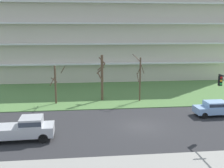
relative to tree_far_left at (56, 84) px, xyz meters
The scene contains 9 objects.
ground 12.89m from the tree_far_left, 45.53° to the right, with size 160.00×160.00×0.00m, color #2D2D30.
sidewalk_curb_near 19.34m from the tree_far_left, 62.52° to the right, with size 80.00×4.00×0.15m, color #99968E.
grass_lawn_strip 10.47m from the tree_far_left, 29.39° to the left, with size 80.00×16.00×0.08m, color #547F42.
apartment_building 23.09m from the tree_far_left, 66.08° to the left, with size 41.40×14.88×20.21m.
tree_far_left is the anchor object (origin of this frame).
tree_left 5.87m from the tree_far_left, 10.31° to the left, with size 1.19×1.32×5.93m.
tree_center 10.51m from the tree_far_left, ahead, with size 1.55×1.38×6.10m.
pickup_silver_near_left 11.23m from the tree_far_left, 98.41° to the right, with size 5.47×2.20×1.95m.
sedan_blue_center_left 18.61m from the tree_far_left, 20.58° to the right, with size 4.41×1.82×1.57m.
Camera 1 is at (-5.42, -23.64, 9.01)m, focal length 42.88 mm.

